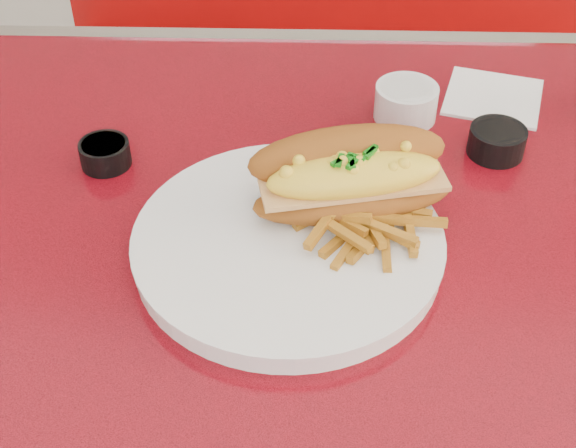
{
  "coord_description": "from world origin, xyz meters",
  "views": [
    {
      "loc": [
        -0.08,
        -0.65,
        1.33
      ],
      "look_at": [
        -0.1,
        -0.06,
        0.81
      ],
      "focal_mm": 50.0,
      "sensor_mm": 36.0,
      "label": 1
    }
  ],
  "objects_px": {
    "mac_hoagie": "(351,176)",
    "sauce_cup_left": "(105,153)",
    "booth_bench_far": "(343,143)",
    "sauce_cup_right": "(497,140)",
    "dinner_plate": "(288,244)",
    "diner_table": "(370,319)",
    "gravy_ramekin": "(406,101)",
    "fork": "(342,201)"
  },
  "relations": [
    {
      "from": "booth_bench_far",
      "to": "dinner_plate",
      "type": "relative_size",
      "value": 3.01
    },
    {
      "from": "dinner_plate",
      "to": "diner_table",
      "type": "bearing_deg",
      "value": 30.69
    },
    {
      "from": "gravy_ramekin",
      "to": "sauce_cup_left",
      "type": "distance_m",
      "value": 0.37
    },
    {
      "from": "booth_bench_far",
      "to": "dinner_plate",
      "type": "height_order",
      "value": "booth_bench_far"
    },
    {
      "from": "diner_table",
      "to": "fork",
      "type": "relative_size",
      "value": 9.64
    },
    {
      "from": "booth_bench_far",
      "to": "sauce_cup_left",
      "type": "relative_size",
      "value": 15.93
    },
    {
      "from": "booth_bench_far",
      "to": "mac_hoagie",
      "type": "height_order",
      "value": "booth_bench_far"
    },
    {
      "from": "gravy_ramekin",
      "to": "sauce_cup_left",
      "type": "bearing_deg",
      "value": -163.15
    },
    {
      "from": "fork",
      "to": "gravy_ramekin",
      "type": "distance_m",
      "value": 0.21
    },
    {
      "from": "mac_hoagie",
      "to": "gravy_ramekin",
      "type": "height_order",
      "value": "mac_hoagie"
    },
    {
      "from": "diner_table",
      "to": "mac_hoagie",
      "type": "xyz_separation_m",
      "value": [
        -0.03,
        -0.01,
        0.22
      ]
    },
    {
      "from": "dinner_plate",
      "to": "sauce_cup_right",
      "type": "height_order",
      "value": "sauce_cup_right"
    },
    {
      "from": "mac_hoagie",
      "to": "fork",
      "type": "bearing_deg",
      "value": 125.38
    },
    {
      "from": "diner_table",
      "to": "dinner_plate",
      "type": "height_order",
      "value": "dinner_plate"
    },
    {
      "from": "diner_table",
      "to": "booth_bench_far",
      "type": "relative_size",
      "value": 1.03
    },
    {
      "from": "diner_table",
      "to": "sauce_cup_left",
      "type": "distance_m",
      "value": 0.37
    },
    {
      "from": "sauce_cup_left",
      "to": "sauce_cup_right",
      "type": "xyz_separation_m",
      "value": [
        0.45,
        0.03,
        0.0
      ]
    },
    {
      "from": "gravy_ramekin",
      "to": "sauce_cup_left",
      "type": "xyz_separation_m",
      "value": [
        -0.35,
        -0.11,
        -0.01
      ]
    },
    {
      "from": "booth_bench_far",
      "to": "sauce_cup_left",
      "type": "bearing_deg",
      "value": -113.34
    },
    {
      "from": "sauce_cup_right",
      "to": "booth_bench_far",
      "type": "bearing_deg",
      "value": 101.63
    },
    {
      "from": "fork",
      "to": "diner_table",
      "type": "bearing_deg",
      "value": -119.78
    },
    {
      "from": "sauce_cup_left",
      "to": "sauce_cup_right",
      "type": "bearing_deg",
      "value": 4.31
    },
    {
      "from": "dinner_plate",
      "to": "sauce_cup_right",
      "type": "xyz_separation_m",
      "value": [
        0.24,
        0.18,
        0.01
      ]
    },
    {
      "from": "fork",
      "to": "dinner_plate",
      "type": "bearing_deg",
      "value": 109.26
    },
    {
      "from": "dinner_plate",
      "to": "sauce_cup_right",
      "type": "bearing_deg",
      "value": 36.89
    },
    {
      "from": "dinner_plate",
      "to": "fork",
      "type": "height_order",
      "value": "dinner_plate"
    },
    {
      "from": "diner_table",
      "to": "fork",
      "type": "xyz_separation_m",
      "value": [
        -0.04,
        0.0,
        0.18
      ]
    },
    {
      "from": "mac_hoagie",
      "to": "fork",
      "type": "relative_size",
      "value": 1.76
    },
    {
      "from": "booth_bench_far",
      "to": "sauce_cup_right",
      "type": "xyz_separation_m",
      "value": [
        0.14,
        -0.69,
        0.5
      ]
    },
    {
      "from": "booth_bench_far",
      "to": "sauce_cup_left",
      "type": "height_order",
      "value": "booth_bench_far"
    },
    {
      "from": "booth_bench_far",
      "to": "diner_table",
      "type": "bearing_deg",
      "value": -90.0
    },
    {
      "from": "diner_table",
      "to": "booth_bench_far",
      "type": "distance_m",
      "value": 0.87
    },
    {
      "from": "fork",
      "to": "sauce_cup_right",
      "type": "xyz_separation_m",
      "value": [
        0.18,
        0.12,
        -0.0
      ]
    },
    {
      "from": "booth_bench_far",
      "to": "gravy_ramekin",
      "type": "distance_m",
      "value": 0.8
    },
    {
      "from": "sauce_cup_left",
      "to": "booth_bench_far",
      "type": "bearing_deg",
      "value": 66.66
    },
    {
      "from": "sauce_cup_left",
      "to": "diner_table",
      "type": "bearing_deg",
      "value": -15.67
    },
    {
      "from": "diner_table",
      "to": "fork",
      "type": "bearing_deg",
      "value": 177.83
    },
    {
      "from": "gravy_ramekin",
      "to": "sauce_cup_right",
      "type": "height_order",
      "value": "gravy_ramekin"
    },
    {
      "from": "mac_hoagie",
      "to": "sauce_cup_left",
      "type": "xyz_separation_m",
      "value": [
        -0.28,
        0.09,
        -0.04
      ]
    },
    {
      "from": "booth_bench_far",
      "to": "gravy_ramekin",
      "type": "bearing_deg",
      "value": -86.16
    },
    {
      "from": "diner_table",
      "to": "sauce_cup_left",
      "type": "relative_size",
      "value": 16.33
    },
    {
      "from": "gravy_ramekin",
      "to": "mac_hoagie",
      "type": "bearing_deg",
      "value": -110.71
    }
  ]
}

